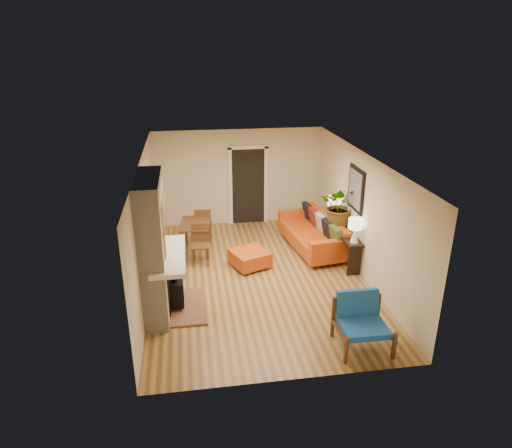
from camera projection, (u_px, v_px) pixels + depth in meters
The scene contains 10 objects.
room_shell at pixel (265, 185), 11.85m from camera, with size 6.50×6.50×6.50m.
fireplace at pixel (156, 250), 8.15m from camera, with size 1.09×1.68×2.60m.
sofa at pixel (315, 234), 11.04m from camera, with size 1.24×2.34×0.88m.
ottoman at pixel (250, 258), 10.19m from camera, with size 0.98×0.98×0.38m.
blue_chair at pixel (361, 318), 7.50m from camera, with size 0.85×0.84×0.88m.
dining_table at pixel (199, 229), 10.79m from camera, with size 0.83×1.72×0.91m.
console_table at pixel (342, 235), 10.46m from camera, with size 0.34×1.85×0.72m.
lamp_near at pixel (355, 228), 9.61m from camera, with size 0.30×0.30×0.54m.
lamp_far at pixel (334, 205), 10.96m from camera, with size 0.30×0.30×0.54m.
houseplant at pixel (341, 206), 10.43m from camera, with size 0.89×0.77×0.99m, color #1E5919.
Camera 1 is at (-1.36, -8.58, 4.71)m, focal length 32.00 mm.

